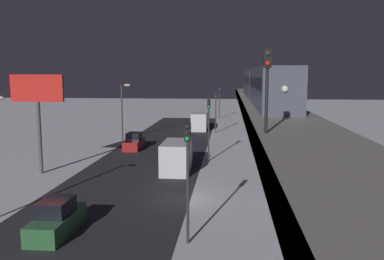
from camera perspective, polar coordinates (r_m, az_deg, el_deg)
name	(u,v)px	position (r m, az deg, el deg)	size (l,w,h in m)	color
ground_plane	(180,199)	(28.86, -1.78, -9.95)	(240.00, 240.00, 0.00)	silver
avenue_asphalt	(115,197)	(29.80, -10.97, -9.50)	(11.00, 107.66, 0.01)	#28282D
elevated_railway	(281,128)	(27.70, 12.67, 0.26)	(5.00, 107.66, 6.08)	gray
subway_train	(262,84)	(45.06, 10.10, 6.54)	(2.94, 36.87, 3.40)	#4C5160
rail_signal	(267,76)	(19.19, 10.77, 7.62)	(0.36, 0.41, 4.00)	black
sedan_red	(134,142)	(48.25, -8.32, -1.77)	(1.80, 4.43, 1.97)	#A51E1E
sedan_green	(57,220)	(24.06, -18.91, -12.09)	(1.80, 4.49, 1.97)	#2D6038
box_truck	(200,121)	(64.94, 1.16, 1.29)	(2.40, 7.40, 2.80)	black
delivery_van	(178,155)	(37.37, -2.07, -3.67)	(2.40, 7.40, 2.80)	navy
traffic_light_near	(188,166)	(20.52, -0.62, -5.21)	(0.32, 0.44, 6.40)	#2D2D2D
traffic_light_mid	(209,121)	(40.52, 2.42, 1.32)	(0.32, 0.44, 6.40)	#2D2D2D
traffic_light_far	(216,106)	(60.75, 3.45, 3.52)	(0.32, 0.44, 6.40)	#2D2D2D
traffic_light_distant	(219,98)	(81.02, 3.96, 4.62)	(0.32, 0.44, 6.40)	#2D2D2D
commercial_billboard	(37,98)	(37.73, -21.34, 4.31)	(4.80, 0.36, 8.90)	#4C4C51
street_lamp_far	(123,105)	(54.31, -9.84, 3.55)	(1.35, 0.44, 7.65)	#38383D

